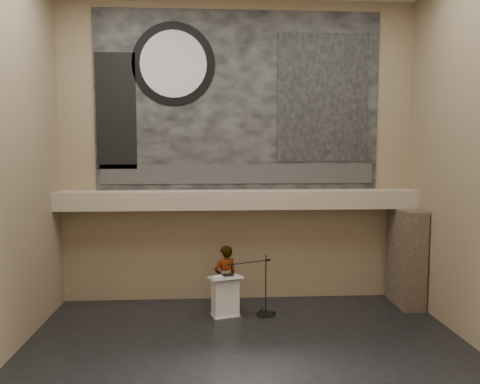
{
  "coord_description": "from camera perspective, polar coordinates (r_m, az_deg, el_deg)",
  "views": [
    {
      "loc": [
        -0.77,
        -9.35,
        4.39
      ],
      "look_at": [
        0.0,
        3.2,
        3.2
      ],
      "focal_mm": 35.0,
      "sensor_mm": 36.0,
      "label": 1
    }
  ],
  "objects": [
    {
      "name": "speaker_person",
      "position": [
        12.72,
        -1.81,
        -10.5
      ],
      "size": [
        0.78,
        0.66,
        1.81
      ],
      "primitive_type": "imported",
      "rotation": [
        0.0,
        0.0,
        3.55
      ],
      "color": "silver",
      "rests_on": "floor"
    },
    {
      "name": "banner_building_print",
      "position": [
        13.73,
        10.05,
        11.22
      ],
      "size": [
        2.6,
        0.02,
        3.6
      ],
      "primitive_type": "cube",
      "color": "black",
      "rests_on": "banner"
    },
    {
      "name": "sprinkler_right",
      "position": [
        13.29,
        8.12,
        -2.09
      ],
      "size": [
        0.04,
        0.04,
        0.06
      ],
      "primitive_type": "cylinder",
      "color": "#B2893D",
      "rests_on": "soffit"
    },
    {
      "name": "stone_pier",
      "position": [
        13.96,
        19.6,
        -7.49
      ],
      "size": [
        0.6,
        1.4,
        2.7
      ],
      "primitive_type": "cube",
      "color": "#423328",
      "rests_on": "floor"
    },
    {
      "name": "lectern",
      "position": [
        12.38,
        -1.82,
        -12.66
      ],
      "size": [
        0.93,
        0.77,
        1.14
      ],
      "rotation": [
        0.0,
        0.0,
        0.27
      ],
      "color": "silver",
      "rests_on": "floor"
    },
    {
      "name": "binder",
      "position": [
        12.25,
        -1.49,
        -10.1
      ],
      "size": [
        0.32,
        0.29,
        0.04
      ],
      "primitive_type": "cube",
      "rotation": [
        0.0,
        0.0,
        0.31
      ],
      "color": "black",
      "rests_on": "lectern"
    },
    {
      "name": "banner_clock_face",
      "position": [
        13.5,
        -8.12,
        15.2
      ],
      "size": [
        1.84,
        0.02,
        1.84
      ],
      "primitive_type": "cylinder",
      "rotation": [
        1.57,
        0.0,
        0.0
      ],
      "color": "silver",
      "rests_on": "banner"
    },
    {
      "name": "wall_front",
      "position": [
        5.41,
        4.71,
        3.93
      ],
      "size": [
        10.0,
        0.02,
        8.5
      ],
      "primitive_type": "cube",
      "color": "#907C5B",
      "rests_on": "floor"
    },
    {
      "name": "soffit",
      "position": [
        13.05,
        -0.11,
        -0.93
      ],
      "size": [
        10.0,
        0.8,
        0.5
      ],
      "primitive_type": "cube",
      "color": "tan",
      "rests_on": "wall_back"
    },
    {
      "name": "banner_clock_rim",
      "position": [
        13.52,
        -8.11,
        15.19
      ],
      "size": [
        2.3,
        0.02,
        2.3
      ],
      "primitive_type": "cylinder",
      "rotation": [
        1.57,
        0.0,
        0.0
      ],
      "color": "black",
      "rests_on": "banner"
    },
    {
      "name": "banner_brick_print",
      "position": [
        13.58,
        -14.88,
        9.49
      ],
      "size": [
        1.1,
        0.02,
        3.2
      ],
      "primitive_type": "cube",
      "color": "black",
      "rests_on": "banner"
    },
    {
      "name": "sprinkler_left",
      "position": [
        13.04,
        -7.13,
        -2.22
      ],
      "size": [
        0.04,
        0.04,
        0.06
      ],
      "primitive_type": "cylinder",
      "color": "#B2893D",
      "rests_on": "soffit"
    },
    {
      "name": "floor",
      "position": [
        10.36,
        1.16,
        -19.67
      ],
      "size": [
        10.0,
        10.0,
        0.0
      ],
      "primitive_type": "plane",
      "color": "black",
      "rests_on": "ground"
    },
    {
      "name": "mic_stand",
      "position": [
        12.69,
        3.0,
        -13.74
      ],
      "size": [
        1.28,
        0.71,
        1.6
      ],
      "rotation": [
        0.0,
        0.0,
        0.41
      ],
      "color": "black",
      "rests_on": "floor"
    },
    {
      "name": "banner_text_strip",
      "position": [
        13.32,
        -0.19,
        2.22
      ],
      "size": [
        7.76,
        0.02,
        0.55
      ],
      "primitive_type": "cube",
      "color": "#2E2E2E",
      "rests_on": "banner"
    },
    {
      "name": "wall_back",
      "position": [
        13.37,
        -0.21,
        4.81
      ],
      "size": [
        10.0,
        0.02,
        8.5
      ],
      "primitive_type": "cube",
      "color": "#907C5B",
      "rests_on": "floor"
    },
    {
      "name": "papers",
      "position": [
        12.16,
        -2.5,
        -10.28
      ],
      "size": [
        0.32,
        0.38,
        0.0
      ],
      "primitive_type": "cube",
      "rotation": [
        0.0,
        0.0,
        0.34
      ],
      "color": "white",
      "rests_on": "lectern"
    },
    {
      "name": "banner",
      "position": [
        13.41,
        -0.21,
        11.01
      ],
      "size": [
        8.0,
        0.05,
        5.0
      ],
      "primitive_type": "cube",
      "color": "black",
      "rests_on": "wall_back"
    }
  ]
}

